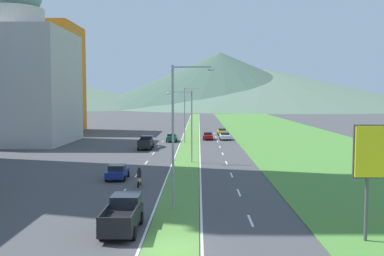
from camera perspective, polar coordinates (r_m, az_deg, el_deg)
The scene contains 39 objects.
ground_plane at distance 25.01m, azimuth -2.84°, elevation -15.64°, with size 600.00×600.00×0.00m, color #424244.
grass_median at distance 83.91m, azimuth -0.20°, elevation -1.55°, with size 3.20×240.00×0.06m, color #518438.
grass_verge_right at distance 86.03m, azimuth 13.66°, elevation -1.52°, with size 24.00×240.00×0.06m, color #477F33.
lane_dash_left_3 at distance 31.13m, azimuth -11.75°, elevation -11.69°, with size 0.16×2.80×0.01m, color silver.
lane_dash_left_4 at distance 39.28m, azimuth -8.99°, elevation -8.30°, with size 0.16×2.80×0.01m, color silver.
lane_dash_left_5 at distance 47.59m, azimuth -7.22°, elevation -6.07°, with size 0.16×2.80×0.01m, color silver.
lane_dash_left_6 at distance 55.98m, azimuth -5.99°, elevation -4.51°, with size 0.16×2.80×0.01m, color silver.
lane_dash_left_7 at distance 64.41m, azimuth -5.08°, elevation -3.35°, with size 0.16×2.80×0.01m, color silver.
lane_dash_left_8 at distance 72.88m, azimuth -4.38°, elevation -2.46°, with size 0.16×2.80×0.01m, color silver.
lane_dash_left_9 at distance 81.37m, azimuth -3.83°, elevation -1.76°, with size 0.16×2.80×0.01m, color silver.
lane_dash_left_10 at distance 89.88m, azimuth -3.38°, elevation -1.18°, with size 0.16×2.80×0.01m, color silver.
lane_dash_left_11 at distance 98.40m, azimuth -3.01°, elevation -0.71°, with size 0.16×2.80×0.01m, color silver.
lane_dash_right_3 at distance 30.62m, azimuth 7.66°, elevation -11.91°, with size 0.16×2.80×0.01m, color silver.
lane_dash_right_4 at distance 38.88m, azimuth 6.15°, elevation -8.40°, with size 0.16×2.80×0.01m, color silver.
lane_dash_right_5 at distance 47.26m, azimuth 5.19°, elevation -6.13°, with size 0.16×2.80×0.01m, color silver.
lane_dash_right_6 at distance 55.69m, azimuth 4.52°, elevation -4.54°, with size 0.16×2.80×0.01m, color silver.
lane_dash_right_7 at distance 64.17m, azimuth 4.04°, elevation -3.37°, with size 0.16×2.80×0.01m, color silver.
lane_dash_right_8 at distance 72.66m, azimuth 3.66°, elevation -2.48°, with size 0.16×2.80×0.01m, color silver.
lane_dash_right_9 at distance 81.18m, azimuth 3.37°, elevation -1.77°, with size 0.16×2.80×0.01m, color silver.
lane_dash_right_10 at distance 89.70m, azimuth 3.13°, elevation -1.19°, with size 0.16×2.80×0.01m, color silver.
lane_dash_right_11 at distance 98.24m, azimuth 2.93°, elevation -0.72°, with size 0.16×2.80×0.01m, color silver.
edge_line_median_left at distance 83.96m, azimuth -1.39°, elevation -1.56°, with size 0.16×240.00×0.01m, color silver.
edge_line_median_right at distance 83.90m, azimuth 1.00°, elevation -1.57°, with size 0.16×240.00×0.01m, color silver.
domed_building at distance 84.34m, azimuth -21.93°, elevation 6.59°, with size 18.48×18.48×31.51m.
midrise_colored at distance 108.44m, azimuth -19.04°, elevation 6.14°, with size 16.55×16.55×25.05m, color orange.
hill_far_left at distance 340.44m, azimuth -19.41°, elevation 4.49°, with size 205.61×205.61×22.76m, color #516B56.
hill_far_center at distance 318.82m, azimuth 3.71°, elevation 6.29°, with size 184.64×184.64×39.75m, color #3D5647.
hill_far_right at distance 322.37m, azimuth 9.63°, elevation 5.13°, with size 234.76×234.76×27.58m, color #516B56.
street_lamp_near at distance 32.21m, azimuth -1.96°, elevation 0.01°, with size 3.19×0.46×10.75m.
street_lamp_mid at distance 54.88m, azimuth -0.43°, elevation 0.91°, with size 3.28×0.31×9.15m.
street_lamp_far at distance 77.53m, azimuth -0.72°, elevation 2.17°, with size 3.27×0.31×9.90m.
car_0 at distance 84.57m, azimuth 2.09°, elevation -1.02°, with size 1.92×4.56×1.45m.
car_1 at distance 80.95m, azimuth -2.67°, elevation -1.24°, with size 1.92×4.67×1.49m.
car_2 at distance 94.33m, azimuth 3.95°, elevation -0.48°, with size 1.93×4.34×1.45m.
car_3 at distance 45.26m, azimuth -9.73°, elevation -5.67°, with size 1.98×4.03×1.51m.
car_4 at distance 84.47m, azimuth 4.32°, elevation -1.04°, with size 2.03×4.43×1.41m.
pickup_truck_0 at distance 28.46m, azimuth -9.01°, elevation -11.13°, with size 2.18×5.40×2.00m.
pickup_truck_1 at distance 70.11m, azimuth -6.04°, elevation -1.93°, with size 2.18×5.40×2.00m.
motorcycle_rider at distance 41.52m, azimuth -6.91°, elevation -6.55°, with size 0.36×2.00×1.80m.
Camera 1 is at (1.55, -23.47, 8.51)m, focal length 40.78 mm.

